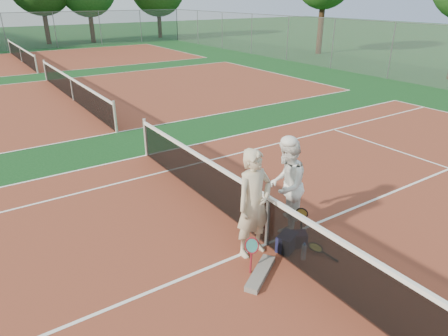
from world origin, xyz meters
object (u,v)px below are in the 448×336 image
object	(u,v)px
racket_red	(252,254)
racket_black_held	(301,220)
sports_bag_purple	(297,239)
water_bottle	(304,252)
racket_spare	(315,249)
sports_bag_navy	(287,242)
player_a	(254,204)
player_b	(286,185)
net_main	(267,221)

from	to	relation	value
racket_red	racket_black_held	distance (m)	1.51
sports_bag_purple	water_bottle	size ratio (longest dim) A/B	1.15
racket_black_held	water_bottle	world-z (taller)	racket_black_held
racket_spare	sports_bag_navy	world-z (taller)	sports_bag_navy
player_a	racket_spare	size ratio (longest dim) A/B	3.34
player_a	sports_bag_purple	distance (m)	1.22
racket_spare	sports_bag_navy	bearing A→B (deg)	35.85
racket_red	racket_spare	distance (m)	1.31
racket_black_held	sports_bag_purple	bearing A→B (deg)	-0.00
player_b	racket_red	distance (m)	1.64
player_a	racket_red	world-z (taller)	player_a
player_b	racket_black_held	world-z (taller)	player_b
sports_bag_navy	racket_spare	bearing A→B (deg)	-41.44
net_main	sports_bag_navy	world-z (taller)	net_main
racket_red	sports_bag_purple	world-z (taller)	racket_red
racket_spare	sports_bag_purple	distance (m)	0.37
sports_bag_navy	player_b	bearing A→B (deg)	52.46
sports_bag_navy	sports_bag_purple	size ratio (longest dim) A/B	1.15
player_a	water_bottle	size ratio (longest dim) A/B	6.66
player_b	racket_spare	bearing A→B (deg)	48.18
racket_spare	sports_bag_purple	world-z (taller)	sports_bag_purple
racket_red	sports_bag_navy	world-z (taller)	racket_red
racket_black_held	water_bottle	xyz separation A→B (m)	(-0.55, -0.65, -0.14)
net_main	sports_bag_purple	world-z (taller)	net_main
player_a	racket_black_held	size ratio (longest dim) A/B	3.47
net_main	water_bottle	world-z (taller)	net_main
sports_bag_purple	player_a	bearing A→B (deg)	159.17
sports_bag_navy	sports_bag_purple	xyz separation A→B (m)	(0.24, -0.02, -0.02)
net_main	racket_black_held	distance (m)	0.84
sports_bag_purple	water_bottle	bearing A→B (deg)	-117.27
racket_spare	water_bottle	size ratio (longest dim) A/B	1.99
player_a	sports_bag_purple	xyz separation A→B (m)	(0.81, -0.31, -0.86)
racket_black_held	racket_spare	xyz separation A→B (m)	(-0.21, -0.61, -0.22)
racket_black_held	sports_bag_purple	xyz separation A→B (m)	(-0.36, -0.28, -0.15)
player_a	player_b	bearing A→B (deg)	13.46
net_main	racket_red	size ratio (longest dim) A/B	18.83
player_b	player_a	bearing A→B (deg)	-19.61
racket_red	sports_bag_purple	bearing A→B (deg)	-43.15
racket_spare	sports_bag_purple	xyz separation A→B (m)	(-0.15, 0.33, 0.08)
racket_black_held	sports_bag_navy	bearing A→B (deg)	-14.08
racket_spare	water_bottle	world-z (taller)	water_bottle
player_a	water_bottle	world-z (taller)	player_a
player_b	water_bottle	world-z (taller)	player_b
racket_red	racket_spare	world-z (taller)	racket_red
net_main	player_a	world-z (taller)	player_a
player_a	player_b	world-z (taller)	player_a
player_a	sports_bag_navy	size ratio (longest dim) A/B	4.99
racket_red	sports_bag_navy	distance (m)	0.88
player_a	racket_spare	world-z (taller)	player_a
net_main	sports_bag_purple	size ratio (longest dim) A/B	31.70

